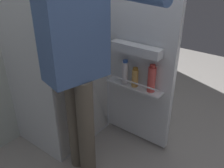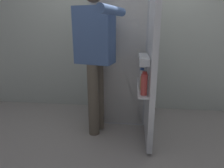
# 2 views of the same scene
# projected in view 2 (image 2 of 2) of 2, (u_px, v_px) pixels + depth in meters

# --- Properties ---
(ground_plane) EXTENTS (5.95, 5.95, 0.00)m
(ground_plane) POSITION_uv_depth(u_px,v_px,m) (116.00, 134.00, 2.28)
(ground_plane) COLOR gray
(kitchen_wall) EXTENTS (4.40, 0.10, 2.65)m
(kitchen_wall) POSITION_uv_depth(u_px,v_px,m) (123.00, 16.00, 2.73)
(kitchen_wall) COLOR beige
(kitchen_wall) RESTS_ON ground_plane
(refrigerator) EXTENTS (0.69, 1.19, 1.76)m
(refrigerator) POSITION_uv_depth(u_px,v_px,m) (122.00, 52.00, 2.48)
(refrigerator) COLOR silver
(refrigerator) RESTS_ON ground_plane
(person) EXTENTS (0.54, 0.76, 1.64)m
(person) POSITION_uv_depth(u_px,v_px,m) (96.00, 48.00, 2.09)
(person) COLOR #665B4C
(person) RESTS_ON ground_plane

